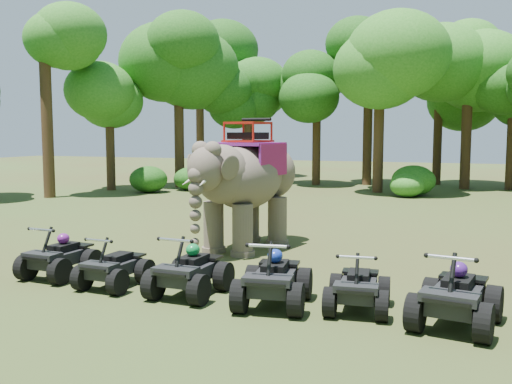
% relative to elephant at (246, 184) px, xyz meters
% --- Properties ---
extents(ground, '(110.00, 110.00, 0.00)m').
position_rel_elephant_xyz_m(ground, '(1.09, -3.25, -1.89)').
color(ground, '#47381E').
rests_on(ground, ground).
extents(elephant, '(2.84, 4.82, 3.79)m').
position_rel_elephant_xyz_m(elephant, '(0.00, 0.00, 0.00)').
color(elephant, brown).
rests_on(elephant, ground).
extents(atv_0, '(1.30, 1.73, 1.25)m').
position_rel_elephant_xyz_m(atv_0, '(-2.86, -4.70, -1.27)').
color(atv_0, black).
rests_on(atv_0, ground).
extents(atv_1, '(1.20, 1.61, 1.16)m').
position_rel_elephant_xyz_m(atv_1, '(-1.14, -4.98, -1.31)').
color(atv_1, black).
rests_on(atv_1, ground).
extents(atv_2, '(1.32, 1.79, 1.31)m').
position_rel_elephant_xyz_m(atv_2, '(0.71, -4.95, -1.24)').
color(atv_2, black).
rests_on(atv_2, ground).
extents(atv_3, '(1.58, 2.00, 1.35)m').
position_rel_elephant_xyz_m(atv_3, '(2.59, -5.02, -1.22)').
color(atv_3, black).
rests_on(atv_3, ground).
extents(atv_4, '(1.34, 1.72, 1.18)m').
position_rel_elephant_xyz_m(atv_4, '(4.20, -4.75, -1.30)').
color(atv_4, black).
rests_on(atv_4, ground).
extents(atv_5, '(1.63, 2.05, 1.38)m').
position_rel_elephant_xyz_m(atv_5, '(5.97, -5.02, -1.20)').
color(atv_5, black).
rests_on(atv_5, ground).
extents(tree_0, '(6.57, 6.57, 9.39)m').
position_rel_elephant_xyz_m(tree_0, '(1.09, 17.28, 2.80)').
color(tree_0, '#195114').
rests_on(tree_0, ground).
extents(tree_1, '(6.94, 6.94, 9.91)m').
position_rel_elephant_xyz_m(tree_1, '(5.68, 21.08, 3.06)').
color(tree_1, '#195114').
rests_on(tree_1, ground).
extents(tree_26, '(6.63, 6.63, 9.48)m').
position_rel_elephant_xyz_m(tree_26, '(-14.54, 8.48, 2.84)').
color(tree_26, '#195114').
rests_on(tree_26, ground).
extents(tree_27, '(4.99, 4.99, 7.13)m').
position_rel_elephant_xyz_m(tree_27, '(-13.84, 12.94, 1.67)').
color(tree_27, '#195114').
rests_on(tree_27, ground).
extents(tree_28, '(6.82, 6.82, 9.74)m').
position_rel_elephant_xyz_m(tree_28, '(-10.94, 16.03, 2.97)').
color(tree_28, '#195114').
rests_on(tree_28, ground).
extents(tree_29, '(5.15, 5.15, 7.36)m').
position_rel_elephant_xyz_m(tree_29, '(-7.55, 18.87, 1.79)').
color(tree_29, '#195114').
rests_on(tree_29, ground).
extents(tree_30, '(5.43, 5.43, 7.75)m').
position_rel_elephant_xyz_m(tree_30, '(-3.40, 20.56, 1.98)').
color(tree_30, '#195114').
rests_on(tree_30, ground).
extents(tree_31, '(5.28, 5.28, 7.55)m').
position_rel_elephant_xyz_m(tree_31, '(8.18, 21.45, 1.88)').
color(tree_31, '#195114').
rests_on(tree_31, ground).
extents(tree_34, '(7.68, 7.68, 10.98)m').
position_rel_elephant_xyz_m(tree_34, '(-14.43, 25.89, 3.59)').
color(tree_34, '#195114').
rests_on(tree_34, ground).
extents(tree_36, '(5.85, 5.85, 8.36)m').
position_rel_elephant_xyz_m(tree_36, '(3.90, 23.62, 2.29)').
color(tree_36, '#195114').
rests_on(tree_36, ground).
extents(tree_37, '(5.76, 5.76, 8.23)m').
position_rel_elephant_xyz_m(tree_37, '(-10.38, 26.38, 2.22)').
color(tree_37, '#195114').
rests_on(tree_37, ground).
extents(tree_42, '(6.81, 6.81, 9.72)m').
position_rel_elephant_xyz_m(tree_42, '(-0.31, 21.72, 2.97)').
color(tree_42, '#195114').
rests_on(tree_42, ground).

